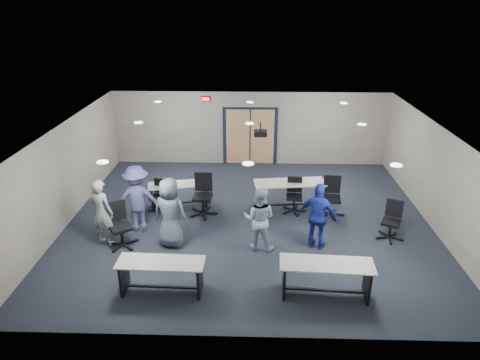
{
  "coord_description": "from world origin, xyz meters",
  "views": [
    {
      "loc": [
        0.08,
        -10.63,
        5.8
      ],
      "look_at": [
        -0.23,
        -0.3,
        1.36
      ],
      "focal_mm": 32.0,
      "sensor_mm": 36.0,
      "label": 1
    }
  ],
  "objects_px": {
    "chair_back_c": "(294,196)",
    "person_back": "(137,199)",
    "chair_loose_right": "(392,221)",
    "person_navy": "(318,217)",
    "table_back_right": "(289,190)",
    "person_plaid": "(170,213)",
    "chair_back_b": "(203,195)",
    "table_front_right": "(326,273)",
    "person_lightblue": "(259,219)",
    "chair_back_a": "(158,196)",
    "chair_back_d": "(332,197)",
    "person_gray": "(102,212)",
    "chair_loose_left": "(120,226)",
    "table_back_left": "(179,191)",
    "table_front_left": "(161,271)"
  },
  "relations": [
    {
      "from": "chair_back_c",
      "to": "chair_back_b",
      "type": "bearing_deg",
      "value": -170.73
    },
    {
      "from": "person_gray",
      "to": "chair_loose_left",
      "type": "bearing_deg",
      "value": -170.42
    },
    {
      "from": "table_back_right",
      "to": "person_back",
      "type": "distance_m",
      "value": 4.35
    },
    {
      "from": "chair_loose_right",
      "to": "chair_back_a",
      "type": "bearing_deg",
      "value": -166.22
    },
    {
      "from": "chair_back_c",
      "to": "person_lightblue",
      "type": "xyz_separation_m",
      "value": [
        -1.04,
        -1.99,
        0.31
      ]
    },
    {
      "from": "chair_back_c",
      "to": "person_back",
      "type": "xyz_separation_m",
      "value": [
        -4.24,
        -1.15,
        0.4
      ]
    },
    {
      "from": "chair_back_a",
      "to": "chair_loose_left",
      "type": "bearing_deg",
      "value": -89.35
    },
    {
      "from": "table_front_left",
      "to": "person_lightblue",
      "type": "height_order",
      "value": "person_lightblue"
    },
    {
      "from": "chair_back_a",
      "to": "person_plaid",
      "type": "xyz_separation_m",
      "value": [
        0.71,
        -1.84,
        0.43
      ]
    },
    {
      "from": "chair_back_d",
      "to": "person_navy",
      "type": "xyz_separation_m",
      "value": [
        -0.63,
        -1.72,
        0.29
      ]
    },
    {
      "from": "chair_loose_right",
      "to": "table_back_right",
      "type": "bearing_deg",
      "value": 172.13
    },
    {
      "from": "table_back_right",
      "to": "chair_back_a",
      "type": "bearing_deg",
      "value": 178.01
    },
    {
      "from": "chair_back_a",
      "to": "table_front_right",
      "type": "bearing_deg",
      "value": -24.98
    },
    {
      "from": "person_gray",
      "to": "chair_back_c",
      "type": "bearing_deg",
      "value": -135.58
    },
    {
      "from": "table_front_right",
      "to": "chair_loose_right",
      "type": "xyz_separation_m",
      "value": [
        2.04,
        2.35,
        -0.02
      ]
    },
    {
      "from": "person_plaid",
      "to": "table_back_right",
      "type": "bearing_deg",
      "value": -131.4
    },
    {
      "from": "chair_loose_left",
      "to": "person_back",
      "type": "height_order",
      "value": "person_back"
    },
    {
      "from": "table_front_left",
      "to": "person_back",
      "type": "xyz_separation_m",
      "value": [
        -1.13,
        2.62,
        0.41
      ]
    },
    {
      "from": "chair_back_d",
      "to": "chair_back_b",
      "type": "bearing_deg",
      "value": -172.34
    },
    {
      "from": "table_front_right",
      "to": "person_back",
      "type": "height_order",
      "value": "person_back"
    },
    {
      "from": "chair_back_b",
      "to": "person_plaid",
      "type": "relative_size",
      "value": 0.67
    },
    {
      "from": "table_front_right",
      "to": "chair_loose_right",
      "type": "height_order",
      "value": "chair_loose_right"
    },
    {
      "from": "chair_loose_right",
      "to": "person_navy",
      "type": "distance_m",
      "value": 2.05
    },
    {
      "from": "table_front_right",
      "to": "person_navy",
      "type": "height_order",
      "value": "person_navy"
    },
    {
      "from": "chair_back_d",
      "to": "person_navy",
      "type": "bearing_deg",
      "value": -103.39
    },
    {
      "from": "table_back_right",
      "to": "person_lightblue",
      "type": "relative_size",
      "value": 1.3
    },
    {
      "from": "chair_loose_left",
      "to": "person_plaid",
      "type": "relative_size",
      "value": 0.63
    },
    {
      "from": "chair_back_b",
      "to": "person_back",
      "type": "xyz_separation_m",
      "value": [
        -1.61,
        -0.9,
        0.31
      ]
    },
    {
      "from": "chair_back_a",
      "to": "chair_loose_right",
      "type": "relative_size",
      "value": 0.93
    },
    {
      "from": "table_back_right",
      "to": "chair_back_b",
      "type": "relative_size",
      "value": 1.77
    },
    {
      "from": "table_back_right",
      "to": "person_navy",
      "type": "bearing_deg",
      "value": -82.65
    },
    {
      "from": "table_back_left",
      "to": "person_gray",
      "type": "height_order",
      "value": "person_gray"
    },
    {
      "from": "table_front_right",
      "to": "chair_back_b",
      "type": "height_order",
      "value": "chair_back_b"
    },
    {
      "from": "chair_loose_left",
      "to": "chair_loose_right",
      "type": "bearing_deg",
      "value": -27.63
    },
    {
      "from": "table_back_right",
      "to": "chair_loose_left",
      "type": "relative_size",
      "value": 1.86
    },
    {
      "from": "chair_loose_right",
      "to": "person_plaid",
      "type": "distance_m",
      "value": 5.63
    },
    {
      "from": "table_front_right",
      "to": "table_back_left",
      "type": "height_order",
      "value": "table_back_left"
    },
    {
      "from": "table_back_right",
      "to": "person_plaid",
      "type": "distance_m",
      "value": 3.79
    },
    {
      "from": "chair_back_d",
      "to": "chair_loose_right",
      "type": "relative_size",
      "value": 1.12
    },
    {
      "from": "chair_back_b",
      "to": "chair_loose_left",
      "type": "xyz_separation_m",
      "value": [
        -1.85,
        -1.75,
        -0.03
      ]
    },
    {
      "from": "person_navy",
      "to": "chair_back_d",
      "type": "bearing_deg",
      "value": -84.87
    },
    {
      "from": "table_front_right",
      "to": "person_gray",
      "type": "height_order",
      "value": "person_gray"
    },
    {
      "from": "chair_back_b",
      "to": "chair_back_c",
      "type": "bearing_deg",
      "value": 7.57
    },
    {
      "from": "chair_back_c",
      "to": "person_gray",
      "type": "xyz_separation_m",
      "value": [
        -4.95,
        -1.88,
        0.37
      ]
    },
    {
      "from": "table_back_right",
      "to": "person_lightblue",
      "type": "distance_m",
      "value": 2.42
    },
    {
      "from": "table_front_right",
      "to": "chair_loose_right",
      "type": "relative_size",
      "value": 1.91
    },
    {
      "from": "chair_back_c",
      "to": "chair_loose_left",
      "type": "relative_size",
      "value": 0.89
    },
    {
      "from": "chair_back_b",
      "to": "person_gray",
      "type": "distance_m",
      "value": 2.85
    },
    {
      "from": "chair_loose_left",
      "to": "person_gray",
      "type": "xyz_separation_m",
      "value": [
        -0.46,
        0.12,
        0.31
      ]
    },
    {
      "from": "chair_loose_right",
      "to": "person_gray",
      "type": "height_order",
      "value": "person_gray"
    }
  ]
}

